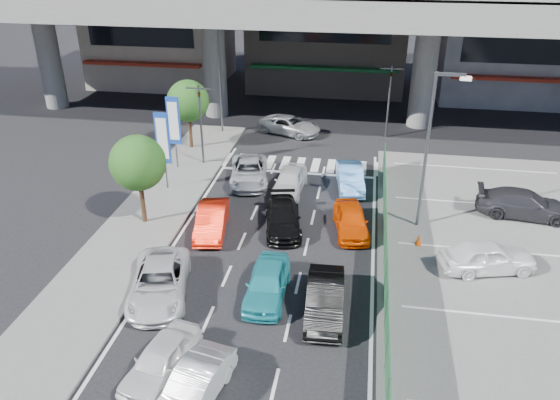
% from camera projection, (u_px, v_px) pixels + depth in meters
% --- Properties ---
extents(ground, '(120.00, 120.00, 0.00)m').
position_uv_depth(ground, '(262.00, 279.00, 23.99)').
color(ground, black).
rests_on(ground, ground).
extents(parking_lot, '(12.00, 28.00, 0.06)m').
position_uv_depth(parking_lot, '(514.00, 276.00, 24.15)').
color(parking_lot, '#5A5A57').
rests_on(parking_lot, ground).
extents(sidewalk_left, '(4.00, 30.00, 0.12)m').
position_uv_depth(sidewalk_left, '(145.00, 222.00, 28.49)').
color(sidewalk_left, '#5A5A57').
rests_on(sidewalk_left, ground).
extents(fence_run, '(0.16, 22.00, 1.80)m').
position_uv_depth(fence_run, '(386.00, 261.00, 23.70)').
color(fence_run, '#1E592F').
rests_on(fence_run, ground).
extents(expressway, '(64.00, 14.00, 10.75)m').
position_uv_depth(expressway, '(318.00, 4.00, 39.34)').
color(expressway, slate).
rests_on(expressway, ground).
extents(building_west, '(12.00, 10.90, 13.00)m').
position_uv_depth(building_west, '(159.00, 12.00, 51.44)').
color(building_west, '#A49784').
rests_on(building_west, ground).
extents(building_center, '(14.00, 10.90, 15.00)m').
position_uv_depth(building_center, '(330.00, 3.00, 49.56)').
color(building_center, gray).
rests_on(building_center, ground).
extents(building_east, '(12.00, 10.90, 12.00)m').
position_uv_depth(building_east, '(514.00, 26.00, 47.05)').
color(building_east, slate).
rests_on(building_east, ground).
extents(traffic_light_left, '(1.60, 1.24, 5.20)m').
position_uv_depth(traffic_light_left, '(200.00, 105.00, 33.64)').
color(traffic_light_left, '#595B60').
rests_on(traffic_light_left, ground).
extents(traffic_light_right, '(1.60, 1.24, 5.20)m').
position_uv_depth(traffic_light_right, '(390.00, 84.00, 38.10)').
color(traffic_light_right, '#595B60').
rests_on(traffic_light_right, ground).
extents(street_lamp_right, '(1.65, 0.22, 8.00)m').
position_uv_depth(street_lamp_right, '(432.00, 139.00, 26.06)').
color(street_lamp_right, '#595B60').
rests_on(street_lamp_right, ground).
extents(street_lamp_left, '(1.65, 0.22, 8.00)m').
position_uv_depth(street_lamp_left, '(222.00, 69.00, 38.55)').
color(street_lamp_left, '#595B60').
rests_on(street_lamp_left, ground).
extents(signboard_near, '(0.80, 0.14, 4.70)m').
position_uv_depth(signboard_near, '(163.00, 141.00, 30.66)').
color(signboard_near, '#595B60').
rests_on(signboard_near, ground).
extents(signboard_far, '(0.80, 0.14, 4.70)m').
position_uv_depth(signboard_far, '(174.00, 123.00, 33.36)').
color(signboard_far, '#595B60').
rests_on(signboard_far, ground).
extents(tree_near, '(2.80, 2.80, 4.80)m').
position_uv_depth(tree_near, '(138.00, 163.00, 26.98)').
color(tree_near, '#382314').
rests_on(tree_near, ground).
extents(tree_far, '(2.80, 2.80, 4.80)m').
position_uv_depth(tree_far, '(188.00, 101.00, 36.32)').
color(tree_far, '#382314').
rests_on(tree_far, ground).
extents(van_white_back_left, '(2.25, 3.98, 1.28)m').
position_uv_depth(van_white_back_left, '(161.00, 360.00, 18.71)').
color(van_white_back_left, white).
rests_on(van_white_back_left, ground).
extents(hatch_white_back_mid, '(2.09, 4.03, 1.26)m').
position_uv_depth(hatch_white_back_mid, '(194.00, 387.00, 17.61)').
color(hatch_white_back_mid, silver).
rests_on(hatch_white_back_mid, ground).
extents(sedan_white_mid_left, '(3.37, 5.33, 1.37)m').
position_uv_depth(sedan_white_mid_left, '(159.00, 282.00, 22.64)').
color(sedan_white_mid_left, silver).
rests_on(sedan_white_mid_left, ground).
extents(taxi_teal_mid, '(1.70, 4.08, 1.38)m').
position_uv_depth(taxi_teal_mid, '(267.00, 283.00, 22.59)').
color(taxi_teal_mid, teal).
rests_on(taxi_teal_mid, ground).
extents(hatch_black_mid_right, '(1.67, 4.26, 1.38)m').
position_uv_depth(hatch_black_mid_right, '(325.00, 299.00, 21.60)').
color(hatch_black_mid_right, black).
rests_on(hatch_black_mid_right, ground).
extents(taxi_orange_left, '(2.00, 4.20, 1.33)m').
position_uv_depth(taxi_orange_left, '(212.00, 220.00, 27.38)').
color(taxi_orange_left, red).
rests_on(taxi_orange_left, ground).
extents(sedan_black_mid, '(2.59, 4.60, 1.26)m').
position_uv_depth(sedan_black_mid, '(283.00, 218.00, 27.70)').
color(sedan_black_mid, black).
rests_on(sedan_black_mid, ground).
extents(taxi_orange_right, '(2.23, 4.11, 1.33)m').
position_uv_depth(taxi_orange_right, '(351.00, 220.00, 27.40)').
color(taxi_orange_right, '#ED4802').
rests_on(taxi_orange_right, ground).
extents(wagon_silver_front_left, '(3.03, 5.03, 1.31)m').
position_uv_depth(wagon_silver_front_left, '(249.00, 172.00, 32.73)').
color(wagon_silver_front_left, '#B2B5BA').
rests_on(wagon_silver_front_left, ground).
extents(sedan_white_front_mid, '(1.84, 4.13, 1.38)m').
position_uv_depth(sedan_white_front_mid, '(290.00, 181.00, 31.52)').
color(sedan_white_front_mid, silver).
rests_on(sedan_white_front_mid, ground).
extents(kei_truck_front_right, '(1.98, 4.23, 1.34)m').
position_uv_depth(kei_truck_front_right, '(350.00, 178.00, 31.95)').
color(kei_truck_front_right, '#4E8AD0').
rests_on(kei_truck_front_right, ground).
extents(crossing_wagon_silver, '(5.09, 3.65, 1.29)m').
position_uv_depth(crossing_wagon_silver, '(290.00, 125.00, 40.24)').
color(crossing_wagon_silver, '#9DA2A5').
rests_on(crossing_wagon_silver, ground).
extents(parked_sedan_white, '(4.48, 2.67, 1.43)m').
position_uv_depth(parked_sedan_white, '(488.00, 256.00, 24.23)').
color(parked_sedan_white, white).
rests_on(parked_sedan_white, parking_lot).
extents(parked_sedan_dgrey, '(5.06, 2.52, 1.41)m').
position_uv_depth(parked_sedan_dgrey, '(524.00, 204.00, 28.76)').
color(parked_sedan_dgrey, '#2F2E33').
rests_on(parked_sedan_dgrey, parking_lot).
extents(traffic_cone, '(0.40, 0.40, 0.62)m').
position_uv_depth(traffic_cone, '(419.00, 239.00, 26.32)').
color(traffic_cone, '#DA4B0C').
rests_on(traffic_cone, parking_lot).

